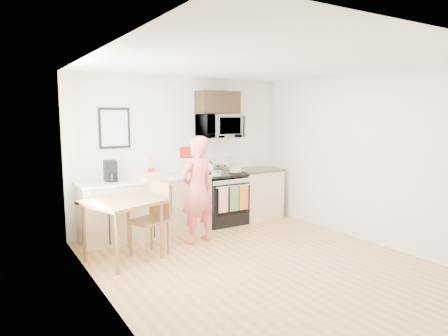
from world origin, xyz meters
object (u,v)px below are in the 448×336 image
range (222,200)px  dining_table (122,207)px  cake (235,170)px  microwave (219,126)px  person (197,190)px  chair (157,208)px

range → dining_table: (-2.11, -0.87, 0.29)m
range → cake: range is taller
microwave → person: bearing=-137.1°
chair → cake: size_ratio=3.81×
microwave → chair: microwave is taller
range → person: size_ratio=0.70×
range → dining_table: size_ratio=1.20×
person → chair: size_ratio=1.61×
microwave → range: bearing=-89.9°
dining_table → range: bearing=22.4°
range → cake: size_ratio=4.33×
chair → range: bearing=9.8°
person → cake: (1.12, 0.64, 0.14)m
person → dining_table: (-1.21, -0.14, -0.09)m
dining_table → microwave: bearing=24.8°
microwave → chair: 2.17m
dining_table → chair: bearing=2.1°
microwave → dining_table: 2.54m
cake → chair: bearing=-157.5°
chair → dining_table: bearing=164.0°
cake → person: bearing=-150.4°
microwave → person: 1.54m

